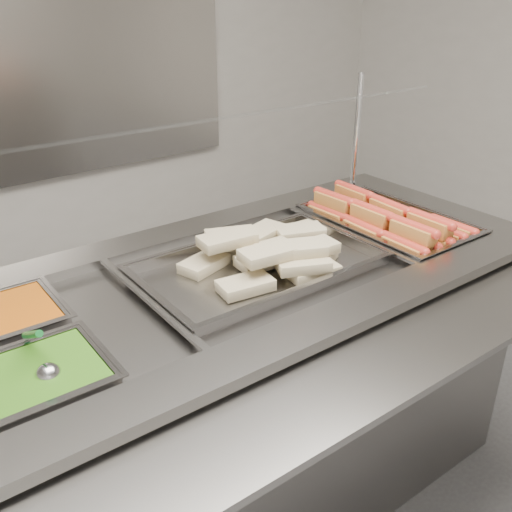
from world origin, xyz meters
TOP-DOWN VIEW (x-y plane):
  - steam_counter at (0.08, 0.29)m, footprint 1.93×0.90m
  - tray_rail at (0.07, -0.22)m, footprint 1.83×0.44m
  - sneeze_guard at (0.09, 0.52)m, footprint 1.68×0.35m
  - pan_hotdogs at (0.71, 0.27)m, footprint 0.36×0.57m
  - pan_wraps at (0.14, 0.29)m, footprint 0.70×0.43m
  - pan_peas at (-0.57, 0.17)m, footprint 0.31×0.25m
  - hotdogs_in_buns at (0.69, 0.26)m, footprint 0.31×0.53m
  - tortilla_wraps at (0.21, 0.31)m, footprint 0.56×0.40m
  - serving_spoon at (-0.54, 0.16)m, footprint 0.06×0.18m

SIDE VIEW (x-z plane):
  - steam_counter at x=0.08m, z-range 0.00..0.91m
  - tray_rail at x=0.07m, z-range 0.83..0.88m
  - pan_hotdogs at x=0.71m, z-range 0.81..0.92m
  - pan_peas at x=-0.57m, z-range 0.82..0.92m
  - pan_wraps at x=0.14m, z-range 0.84..0.92m
  - hotdogs_in_buns at x=0.69m, z-range 0.85..0.97m
  - serving_spoon at x=-0.54m, z-range 0.85..0.98m
  - tortilla_wraps at x=0.21m, z-range 0.87..0.97m
  - sneeze_guard at x=0.09m, z-range 1.05..1.50m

